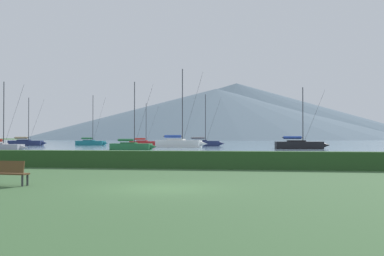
% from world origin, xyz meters
% --- Properties ---
extents(ground_plane, '(1000.00, 1000.00, 0.00)m').
position_xyz_m(ground_plane, '(0.00, 0.00, 0.00)').
color(ground_plane, '#385B33').
extents(harbor_water, '(320.00, 246.00, 0.00)m').
position_xyz_m(harbor_water, '(0.00, 137.00, 0.00)').
color(harbor_water, slate).
rests_on(harbor_water, ground_plane).
extents(hedge_line, '(80.00, 1.20, 1.02)m').
position_xyz_m(hedge_line, '(0.00, 11.00, 0.51)').
color(hedge_line, '#284C23').
rests_on(hedge_line, ground_plane).
extents(sailboat_slip_0, '(6.69, 2.08, 8.85)m').
position_xyz_m(sailboat_slip_0, '(-29.93, 39.75, 0.56)').
color(sailboat_slip_0, '#9E9EA3').
rests_on(sailboat_slip_0, harbor_water).
extents(sailboat_slip_1, '(9.23, 3.40, 13.84)m').
position_xyz_m(sailboat_slip_1, '(-11.98, 66.96, 0.78)').
color(sailboat_slip_1, white).
rests_on(sailboat_slip_1, harbor_water).
extents(sailboat_slip_3, '(7.97, 3.38, 10.02)m').
position_xyz_m(sailboat_slip_3, '(-46.33, 77.07, 0.65)').
color(sailboat_slip_3, navy).
rests_on(sailboat_slip_3, harbor_water).
extents(sailboat_slip_4, '(6.67, 2.15, 9.64)m').
position_xyz_m(sailboat_slip_4, '(-15.53, 49.30, 0.56)').
color(sailboat_slip_4, '#236B38').
rests_on(sailboat_slip_4, harbor_water).
extents(sailboat_slip_6, '(6.76, 2.22, 8.91)m').
position_xyz_m(sailboat_slip_6, '(-22.35, 82.00, 0.56)').
color(sailboat_slip_6, red).
rests_on(sailboat_slip_6, harbor_water).
extents(sailboat_slip_7, '(8.37, 3.24, 9.43)m').
position_xyz_m(sailboat_slip_7, '(8.27, 58.63, 0.68)').
color(sailboat_slip_7, black).
rests_on(sailboat_slip_7, harbor_water).
extents(sailboat_slip_10, '(7.23, 2.56, 10.82)m').
position_xyz_m(sailboat_slip_10, '(-34.38, 82.77, 0.61)').
color(sailboat_slip_10, '#19707A').
rests_on(sailboat_slip_10, harbor_water).
extents(sailboat_slip_11, '(7.78, 2.97, 10.21)m').
position_xyz_m(sailboat_slip_11, '(-9.23, 77.65, 0.64)').
color(sailboat_slip_11, navy).
rests_on(sailboat_slip_11, harbor_water).
extents(park_bench_near_path, '(1.81, 0.63, 0.95)m').
position_xyz_m(park_bench_near_path, '(-6.13, 0.03, 0.53)').
color(park_bench_near_path, brown).
rests_on(park_bench_near_path, ground_plane).
extents(distant_hill_central_peak, '(307.46, 307.46, 46.77)m').
position_xyz_m(distant_hill_central_peak, '(-23.86, 389.95, 23.38)').
color(distant_hill_central_peak, '#425666').
rests_on(distant_hill_central_peak, ground_plane).
extents(distant_hill_east_ridge, '(290.19, 290.19, 38.94)m').
position_xyz_m(distant_hill_east_ridge, '(-37.30, 355.31, 19.47)').
color(distant_hill_east_ridge, '#4C6070').
rests_on(distant_hill_east_ridge, ground_plane).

